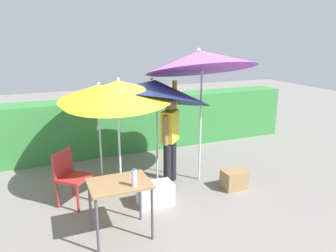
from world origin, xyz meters
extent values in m
plane|color=gray|center=(0.00, 0.00, 0.00)|extent=(24.00, 24.00, 0.00)
cube|color=#38843D|center=(0.00, 2.39, 0.64)|extent=(8.00, 0.70, 1.27)
cylinder|color=silver|center=(0.60, 0.21, 1.04)|extent=(0.04, 0.04, 2.07)
cone|color=purple|center=(0.57, 0.21, 2.24)|extent=(1.93, 1.96, 0.75)
sphere|color=silver|center=(0.53, 0.21, 2.42)|extent=(0.05, 0.05, 0.05)
cylinder|color=silver|center=(-0.93, 0.15, 0.83)|extent=(0.04, 0.04, 1.67)
cone|color=yellow|center=(-0.92, 0.14, 1.82)|extent=(1.78, 1.77, 0.55)
sphere|color=silver|center=(-0.91, 0.13, 1.99)|extent=(0.05, 0.05, 0.05)
cylinder|color=silver|center=(-1.08, 1.05, 0.77)|extent=(0.04, 0.04, 1.54)
cone|color=yellow|center=(-1.07, 1.04, 1.67)|extent=(1.51, 1.50, 0.51)
sphere|color=silver|center=(-1.06, 1.04, 1.82)|extent=(0.05, 0.05, 0.05)
cylinder|color=silver|center=(-0.13, 0.53, 0.77)|extent=(0.04, 0.04, 1.55)
cone|color=#19234C|center=(-0.16, 0.57, 1.72)|extent=(2.14, 2.07, 1.10)
sphere|color=silver|center=(-0.19, 0.60, 1.91)|extent=(0.05, 0.05, 0.05)
cylinder|color=black|center=(0.13, 0.38, 0.41)|extent=(0.14, 0.14, 0.82)
cylinder|color=black|center=(-0.06, 0.18, 0.41)|extent=(0.14, 0.14, 0.82)
cube|color=yellow|center=(0.03, 0.28, 1.10)|extent=(0.41, 0.41, 0.56)
sphere|color=#8C6647|center=(0.03, 0.28, 1.49)|extent=(0.22, 0.22, 0.22)
cylinder|color=yellow|center=(0.19, 0.45, 1.60)|extent=(0.13, 0.13, 0.56)
cylinder|color=#8C6647|center=(-0.13, 0.11, 1.08)|extent=(0.13, 0.13, 0.52)
cylinder|color=#B72D2D|center=(-1.68, -0.13, 0.22)|extent=(0.04, 0.04, 0.44)
cylinder|color=#B72D2D|center=(-1.43, 0.15, 0.22)|extent=(0.04, 0.04, 0.44)
cylinder|color=#B72D2D|center=(-1.96, 0.13, 0.22)|extent=(0.04, 0.04, 0.44)
cylinder|color=#B72D2D|center=(-1.70, 0.41, 0.22)|extent=(0.04, 0.04, 0.44)
cube|color=#B72D2D|center=(-1.69, 0.14, 0.47)|extent=(0.62, 0.62, 0.05)
cube|color=#B72D2D|center=(-1.84, 0.27, 0.69)|extent=(0.33, 0.35, 0.40)
cube|color=silver|center=(-0.50, -0.36, 0.18)|extent=(0.56, 0.33, 0.36)
cube|color=#9E7A4C|center=(1.01, -0.36, 0.17)|extent=(0.41, 0.31, 0.34)
cylinder|color=#4C4C51|center=(-0.86, -0.70, 0.38)|extent=(0.04, 0.04, 0.76)
cylinder|color=#4C4C51|center=(-1.58, -0.70, 0.38)|extent=(0.04, 0.04, 0.76)
cylinder|color=#4C4C51|center=(-0.86, -1.22, 0.38)|extent=(0.04, 0.04, 0.76)
cylinder|color=#4C4C51|center=(-1.58, -1.22, 0.38)|extent=(0.04, 0.04, 0.76)
cube|color=#99724C|center=(-1.22, -0.96, 0.77)|extent=(0.80, 0.60, 0.03)
cylinder|color=silver|center=(-1.06, -1.14, 0.90)|extent=(0.07, 0.07, 0.22)
cylinder|color=#2D60B7|center=(-1.06, -1.14, 1.02)|extent=(0.04, 0.04, 0.02)
camera|label=1|loc=(-2.09, -4.72, 2.62)|focal=33.87mm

